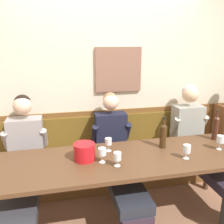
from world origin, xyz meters
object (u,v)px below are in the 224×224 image
at_px(wine_glass_mid_right, 220,140).
at_px(ice_bucket, 84,152).
at_px(wine_bottle_clear_water, 216,127).
at_px(wine_glass_mid_left, 117,157).
at_px(wall_bench, 111,166).
at_px(person_center_left_seat, 24,162).
at_px(wine_bottle_amber_mid, 163,135).
at_px(wine_glass_right_end, 108,142).
at_px(person_center_right_seat, 199,142).
at_px(wine_glass_center_front, 187,149).
at_px(dining_table, 126,164).
at_px(wine_glass_by_bottle, 102,152).
at_px(person_right_seat, 117,155).

bearing_deg(wine_glass_mid_right, ice_bucket, 176.90).
bearing_deg(wine_bottle_clear_water, wine_glass_mid_left, -163.52).
bearing_deg(ice_bucket, wall_bench, 58.39).
xyz_separation_m(person_center_left_seat, wine_glass_mid_right, (2.09, -0.40, 0.23)).
xyz_separation_m(wine_bottle_clear_water, wine_bottle_amber_mid, (-0.71, -0.08, -0.01)).
bearing_deg(wine_glass_right_end, wall_bench, 74.92).
distance_m(person_center_right_seat, wine_glass_center_front, 0.75).
xyz_separation_m(wine_glass_right_end, wine_glass_mid_left, (0.01, -0.34, -0.01)).
relative_size(ice_bucket, wine_glass_mid_right, 1.32).
height_order(dining_table, person_center_right_seat, person_center_right_seat).
bearing_deg(person_center_right_seat, wine_glass_mid_left, -156.11).
xyz_separation_m(wall_bench, wine_bottle_amber_mid, (0.47, -0.56, 0.62)).
xyz_separation_m(ice_bucket, wine_glass_center_front, (1.00, -0.20, 0.01)).
xyz_separation_m(wall_bench, ice_bucket, (-0.41, -0.67, 0.56)).
bearing_deg(ice_bucket, wine_glass_by_bottle, -29.59).
distance_m(dining_table, wine_bottle_clear_water, 1.22).
distance_m(dining_table, wine_bottle_amber_mid, 0.54).
height_order(wine_bottle_clear_water, wine_glass_mid_left, wine_bottle_clear_water).
bearing_deg(wine_bottle_clear_water, wine_glass_center_front, -146.51).
xyz_separation_m(dining_table, wine_glass_by_bottle, (-0.25, -0.05, 0.18)).
relative_size(ice_bucket, wine_bottle_amber_mid, 0.60).
distance_m(wall_bench, person_center_left_seat, 1.16).
height_order(ice_bucket, wine_bottle_amber_mid, wine_bottle_amber_mid).
bearing_deg(wine_bottle_amber_mid, wine_glass_center_front, -68.58).
xyz_separation_m(wine_bottle_amber_mid, wine_glass_right_end, (-0.61, 0.04, -0.05)).
bearing_deg(person_center_right_seat, wine_glass_mid_right, -92.99).
distance_m(dining_table, person_center_right_seat, 1.14).
height_order(person_center_right_seat, wine_glass_mid_left, person_center_right_seat).
height_order(wine_glass_center_front, wine_glass_mid_left, wine_glass_center_front).
bearing_deg(ice_bucket, wine_glass_mid_right, -3.10).
bearing_deg(wine_glass_mid_left, wine_bottle_amber_mid, 27.02).
bearing_deg(person_center_right_seat, wine_glass_right_end, -171.21).
bearing_deg(ice_bucket, dining_table, -5.59).
height_order(dining_table, person_center_left_seat, person_center_left_seat).
bearing_deg(wall_bench, wine_glass_center_front, -56.02).
relative_size(ice_bucket, wine_bottle_clear_water, 0.57).
distance_m(wine_bottle_clear_water, wine_bottle_amber_mid, 0.71).
relative_size(person_right_seat, wine_glass_mid_left, 9.28).
relative_size(dining_table, wine_glass_mid_right, 16.03).
xyz_separation_m(wall_bench, person_center_right_seat, (1.07, -0.34, 0.38)).
xyz_separation_m(wine_bottle_clear_water, wine_glass_center_front, (-0.59, -0.39, -0.06)).
bearing_deg(ice_bucket, person_center_right_seat, 12.74).
bearing_deg(wine_glass_mid_left, wine_glass_center_front, -0.28).
xyz_separation_m(wine_glass_center_front, wine_glass_by_bottle, (-0.84, 0.11, 0.01)).
relative_size(wine_glass_center_front, wine_glass_by_bottle, 0.99).
distance_m(person_center_left_seat, wine_glass_by_bottle, 0.92).
relative_size(dining_table, person_right_seat, 2.00).
bearing_deg(wine_glass_right_end, person_center_right_seat, 8.79).
bearing_deg(wine_bottle_clear_water, ice_bucket, -173.19).
relative_size(wine_glass_center_front, wine_glass_mid_left, 1.07).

